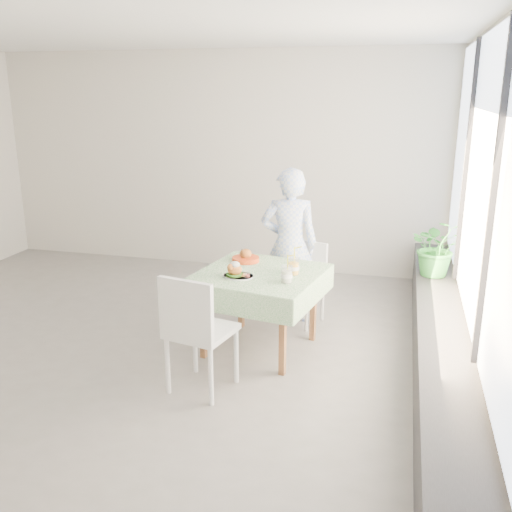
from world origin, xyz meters
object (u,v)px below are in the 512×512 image
(potted_plant, at_px, (438,247))
(diner, at_px, (289,246))
(chair_near, at_px, (201,354))
(juice_cup_orange, at_px, (293,267))
(chair_far, at_px, (301,298))
(main_dish, at_px, (236,272))
(cafe_table, at_px, (260,302))

(potted_plant, bearing_deg, diner, -168.08)
(chair_near, bearing_deg, juice_cup_orange, 56.20)
(chair_far, bearing_deg, potted_plant, 15.02)
(juice_cup_orange, bearing_deg, main_dish, -156.96)
(cafe_table, xyz_separation_m, juice_cup_orange, (0.30, 0.01, 0.35))
(main_dish, bearing_deg, chair_near, -99.00)
(chair_near, bearing_deg, potted_plant, 46.29)
(juice_cup_orange, xyz_separation_m, potted_plant, (1.26, 1.06, -0.02))
(cafe_table, xyz_separation_m, potted_plant, (1.56, 1.08, 0.34))
(diner, height_order, potted_plant, diner)
(juice_cup_orange, bearing_deg, diner, 104.14)
(chair_far, bearing_deg, chair_near, -108.45)
(diner, distance_m, potted_plant, 1.48)
(cafe_table, height_order, diner, diner)
(main_dish, height_order, juice_cup_orange, juice_cup_orange)
(cafe_table, height_order, juice_cup_orange, juice_cup_orange)
(main_dish, bearing_deg, diner, 73.96)
(cafe_table, relative_size, chair_near, 1.24)
(main_dish, bearing_deg, chair_far, 65.35)
(chair_far, bearing_deg, cafe_table, -109.23)
(chair_near, distance_m, main_dish, 0.82)
(chair_near, distance_m, juice_cup_orange, 1.14)
(chair_far, distance_m, main_dish, 1.13)
(diner, bearing_deg, cafe_table, 71.28)
(chair_far, distance_m, chair_near, 1.65)
(diner, distance_m, juice_cup_orange, 0.78)
(juice_cup_orange, bearing_deg, potted_plant, 40.17)
(diner, distance_m, main_dish, 0.99)
(diner, bearing_deg, chair_near, 66.17)
(chair_far, height_order, potted_plant, potted_plant)
(cafe_table, xyz_separation_m, diner, (0.11, 0.77, 0.33))
(main_dish, bearing_deg, cafe_table, 48.27)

